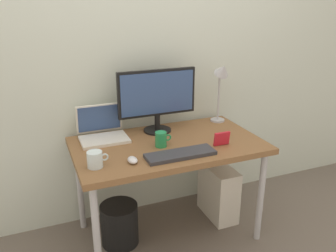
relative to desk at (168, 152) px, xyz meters
name	(u,v)px	position (x,y,z in m)	size (l,w,h in m)	color
ground_plane	(168,232)	(0.00, 0.00, -0.65)	(6.00, 6.00, 0.00)	#665B51
back_wall	(146,47)	(0.00, 0.42, 0.65)	(4.40, 0.04, 2.60)	silver
desk	(168,152)	(0.00, 0.00, 0.00)	(1.26, 0.73, 0.72)	brown
monitor	(157,97)	(0.01, 0.23, 0.33)	(0.57, 0.20, 0.45)	black
laptop	(102,130)	(-0.39, 0.25, 0.12)	(0.32, 0.26, 0.23)	silver
desk_lamp	(222,79)	(0.53, 0.23, 0.41)	(0.11, 0.16, 0.48)	#B2B2B7
keyboard	(180,154)	(-0.01, -0.22, 0.08)	(0.44, 0.14, 0.02)	#333338
mouse	(133,160)	(-0.31, -0.20, 0.08)	(0.06, 0.09, 0.03)	silver
coffee_mug	(161,139)	(-0.06, -0.04, 0.11)	(0.11, 0.08, 0.10)	#268C4C
glass_cup	(95,159)	(-0.52, -0.18, 0.11)	(0.12, 0.09, 0.10)	silver
photo_frame	(222,139)	(0.31, -0.17, 0.11)	(0.11, 0.02, 0.09)	red
computer_tower	(218,192)	(0.45, 0.06, -0.44)	(0.18, 0.36, 0.42)	silver
wastebasket	(120,224)	(-0.36, 0.02, -0.50)	(0.26, 0.26, 0.30)	black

